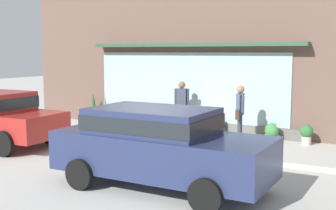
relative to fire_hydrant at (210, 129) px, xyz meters
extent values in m
plane|color=#B2AFA8|center=(-1.43, -1.18, -0.48)|extent=(60.00, 60.00, 0.00)
cube|color=#B2B2AD|center=(-1.43, -1.38, -0.42)|extent=(14.00, 0.24, 0.12)
cube|color=brown|center=(-1.43, 2.02, 2.09)|extent=(14.00, 0.36, 5.13)
cube|color=#9EB7BC|center=(-1.65, 1.82, 1.00)|extent=(7.13, 0.03, 2.46)
cube|color=#2D5138|center=(-1.43, 1.67, 2.48)|extent=(7.73, 0.56, 0.12)
cube|color=#605E59|center=(-1.43, 1.80, -0.30)|extent=(7.53, 0.20, 0.36)
cylinder|color=gold|center=(0.00, 0.00, -0.45)|extent=(0.36, 0.36, 0.06)
cylinder|color=gold|center=(0.00, 0.00, -0.07)|extent=(0.24, 0.24, 0.71)
sphere|color=gold|center=(0.00, 0.00, 0.36)|extent=(0.26, 0.26, 0.26)
cylinder|color=gold|center=(-0.16, 0.00, -0.03)|extent=(0.10, 0.09, 0.09)
cylinder|color=gold|center=(0.16, 0.00, -0.03)|extent=(0.10, 0.09, 0.09)
cylinder|color=gold|center=(0.00, -0.16, -0.03)|extent=(0.09, 0.10, 0.09)
cylinder|color=#333847|center=(0.72, 0.54, -0.05)|extent=(0.12, 0.12, 0.86)
cylinder|color=#333847|center=(0.69, 0.70, -0.05)|extent=(0.12, 0.12, 0.86)
cube|color=#475675|center=(0.70, 0.62, 0.70)|extent=(0.25, 0.35, 0.64)
sphere|color=#A37556|center=(0.70, 0.62, 1.14)|extent=(0.23, 0.23, 0.23)
cylinder|color=#475675|center=(0.74, 0.41, 0.72)|extent=(0.08, 0.08, 0.61)
cylinder|color=#475675|center=(0.66, 0.82, 0.72)|extent=(0.08, 0.08, 0.61)
cube|color=#472D1E|center=(0.74, 0.32, 0.43)|extent=(0.14, 0.25, 0.28)
cylinder|color=#9E9384|center=(-1.45, 1.18, -0.05)|extent=(0.12, 0.12, 0.86)
cylinder|color=#9E9384|center=(-1.62, 1.14, -0.05)|extent=(0.12, 0.12, 0.86)
cube|color=#333847|center=(-1.54, 1.16, 0.71)|extent=(0.36, 0.27, 0.65)
sphere|color=brown|center=(-1.54, 1.16, 1.16)|extent=(0.23, 0.23, 0.23)
cylinder|color=#333847|center=(-1.33, 1.21, 0.73)|extent=(0.08, 0.08, 0.62)
cylinder|color=#333847|center=(-1.74, 1.11, 0.73)|extent=(0.08, 0.08, 0.62)
cylinder|color=black|center=(-4.18, -2.20, -0.14)|extent=(0.69, 0.21, 0.68)
cylinder|color=black|center=(-4.10, -3.99, -0.14)|extent=(0.69, 0.21, 0.68)
cube|color=navy|center=(0.84, -4.29, 0.23)|extent=(4.41, 1.75, 0.80)
cube|color=navy|center=(0.62, -4.29, 0.86)|extent=(2.43, 1.60, 0.54)
cube|color=#1E2328|center=(0.62, -4.29, 0.86)|extent=(2.47, 1.62, 0.30)
cylinder|color=black|center=(2.21, -3.40, -0.17)|extent=(0.62, 0.18, 0.62)
cylinder|color=black|center=(2.20, -5.18, -0.17)|extent=(0.62, 0.18, 0.62)
cylinder|color=black|center=(-0.52, -3.40, -0.17)|extent=(0.62, 0.18, 0.62)
cylinder|color=black|center=(-0.53, -5.17, -0.17)|extent=(0.62, 0.18, 0.62)
cylinder|color=#B7B2A3|center=(1.46, 1.40, -0.39)|extent=(0.45, 0.45, 0.18)
sphere|color=#3D8442|center=(1.46, 1.40, -0.14)|extent=(0.44, 0.44, 0.44)
sphere|color=white|center=(1.60, 1.40, -0.04)|extent=(0.13, 0.13, 0.13)
sphere|color=#B266B7|center=(1.57, 1.36, -0.01)|extent=(0.09, 0.09, 0.09)
cylinder|color=#33473D|center=(-0.32, 1.51, -0.33)|extent=(0.36, 0.36, 0.31)
sphere|color=olive|center=(-0.32, 1.51, -0.05)|extent=(0.35, 0.35, 0.35)
sphere|color=white|center=(-0.35, 1.47, 0.01)|extent=(0.07, 0.07, 0.07)
sphere|color=#DB4C7A|center=(-0.30, 1.44, 0.05)|extent=(0.07, 0.07, 0.07)
sphere|color=#E5C64C|center=(-0.28, 1.46, -0.01)|extent=(0.09, 0.09, 0.09)
cylinder|color=#B7B2A3|center=(2.50, 1.34, -0.35)|extent=(0.28, 0.28, 0.25)
sphere|color=#2D6B33|center=(2.50, 1.34, -0.07)|extent=(0.38, 0.38, 0.38)
cylinder|color=#9E6042|center=(-4.72, 1.19, -0.33)|extent=(0.31, 0.31, 0.29)
cone|color=#4C934C|center=(-4.72, 1.19, 0.20)|extent=(0.28, 0.28, 0.78)
cylinder|color=#4C4C51|center=(-5.51, 1.49, -0.29)|extent=(0.29, 0.29, 0.38)
cone|color=#23562D|center=(-5.51, 1.49, 0.29)|extent=(0.26, 0.26, 0.77)
cylinder|color=#9E6042|center=(-2.54, 1.46, -0.33)|extent=(0.38, 0.38, 0.30)
sphere|color=#2D6B33|center=(-2.54, 1.46, 0.04)|extent=(0.50, 0.50, 0.50)
camera|label=1|loc=(5.15, -11.77, 2.25)|focal=47.16mm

